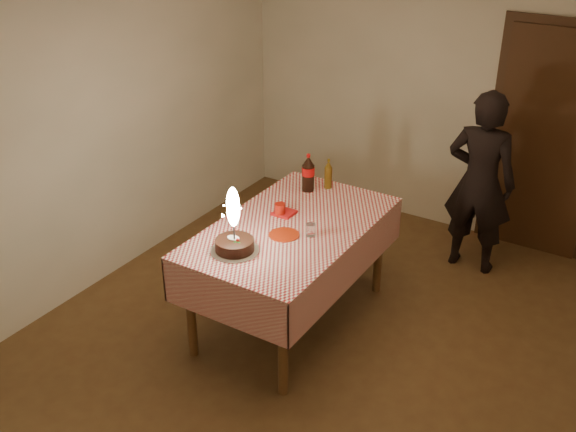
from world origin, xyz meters
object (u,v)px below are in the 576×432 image
(dining_table, at_px, (292,239))
(cola_bottle, at_px, (308,173))
(amber_bottle_left, at_px, (328,175))
(birthday_cake, at_px, (234,235))
(red_plate, at_px, (284,235))
(photographer, at_px, (480,182))
(clear_cup, at_px, (311,230))
(red_cup, at_px, (280,210))

(dining_table, bearing_deg, cola_bottle, 109.27)
(amber_bottle_left, bearing_deg, cola_bottle, -132.25)
(birthday_cake, xyz_separation_m, red_plate, (0.17, 0.37, -0.12))
(dining_table, relative_size, amber_bottle_left, 6.75)
(birthday_cake, bearing_deg, dining_table, 74.70)
(photographer, bearing_deg, cola_bottle, -139.50)
(amber_bottle_left, height_order, photographer, photographer)
(birthday_cake, relative_size, cola_bottle, 1.52)
(clear_cup, bearing_deg, amber_bottle_left, 110.27)
(birthday_cake, relative_size, red_cup, 4.82)
(cola_bottle, relative_size, photographer, 0.20)
(birthday_cake, height_order, amber_bottle_left, birthday_cake)
(red_cup, bearing_deg, birthday_cake, -88.18)
(cola_bottle, relative_size, amber_bottle_left, 1.25)
(red_cup, bearing_deg, cola_bottle, 95.31)
(red_cup, xyz_separation_m, photographer, (1.08, 1.47, -0.08))
(clear_cup, relative_size, cola_bottle, 0.28)
(dining_table, distance_m, amber_bottle_left, 0.76)
(red_plate, distance_m, red_cup, 0.31)
(dining_table, bearing_deg, photographer, 59.36)
(red_cup, bearing_deg, clear_cup, -22.41)
(birthday_cake, bearing_deg, red_plate, 64.73)
(red_plate, distance_m, cola_bottle, 0.80)
(cola_bottle, xyz_separation_m, photographer, (1.13, 0.97, -0.18))
(birthday_cake, height_order, cola_bottle, birthday_cake)
(cola_bottle, bearing_deg, amber_bottle_left, 47.75)
(dining_table, bearing_deg, red_cup, 149.91)
(red_plate, bearing_deg, red_cup, 128.02)
(birthday_cake, bearing_deg, red_cup, 91.82)
(red_plate, distance_m, photographer, 1.93)
(clear_cup, bearing_deg, cola_bottle, 121.85)
(dining_table, height_order, amber_bottle_left, amber_bottle_left)
(birthday_cake, distance_m, clear_cup, 0.58)
(red_plate, height_order, cola_bottle, cola_bottle)
(birthday_cake, xyz_separation_m, photographer, (1.07, 2.08, -0.15))
(red_plate, xyz_separation_m, red_cup, (-0.19, 0.25, 0.05))
(dining_table, distance_m, red_plate, 0.19)
(clear_cup, height_order, photographer, photographer)
(photographer, bearing_deg, birthday_cake, -117.16)
(birthday_cake, bearing_deg, amber_bottle_left, 87.69)
(dining_table, height_order, red_plate, red_plate)
(cola_bottle, bearing_deg, birthday_cake, -86.60)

